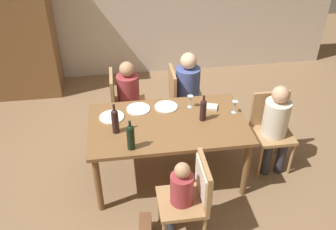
{
  "coord_description": "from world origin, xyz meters",
  "views": [
    {
      "loc": [
        -0.47,
        -3.26,
        3.12
      ],
      "look_at": [
        0.0,
        0.0,
        0.86
      ],
      "focal_mm": 39.95,
      "sensor_mm": 36.0,
      "label": 1
    }
  ],
  "objects_px": {
    "chair_right_end": "(271,125)",
    "person_man_guest": "(276,123)",
    "person_man_bearded": "(130,94)",
    "wine_glass_centre": "(235,105)",
    "wine_glass_near_left": "(190,99)",
    "chair_near": "(195,191)",
    "dinner_plate_host": "(166,107)",
    "chair_far_left": "(122,101)",
    "person_child_small": "(179,195)",
    "dinner_plate_guest_left": "(138,109)",
    "wine_bottle_dark_red": "(203,109)",
    "dinner_plate_guest_right": "(112,117)",
    "dining_table": "(168,129)",
    "chair_far_right": "(181,96)",
    "person_woman_host": "(190,87)",
    "armoire_cabinet": "(13,27)",
    "wine_bottle_short_olive": "(115,120)"
  },
  "relations": [
    {
      "from": "chair_near",
      "to": "wine_bottle_dark_red",
      "type": "bearing_deg",
      "value": -16.44
    },
    {
      "from": "wine_glass_centre",
      "to": "wine_glass_near_left",
      "type": "bearing_deg",
      "value": 158.57
    },
    {
      "from": "chair_near",
      "to": "wine_glass_near_left",
      "type": "xyz_separation_m",
      "value": [
        0.17,
        1.14,
        0.27
      ]
    },
    {
      "from": "dining_table",
      "to": "chair_far_right",
      "type": "bearing_deg",
      "value": 71.14
    },
    {
      "from": "wine_glass_centre",
      "to": "dinner_plate_guest_right",
      "type": "distance_m",
      "value": 1.37
    },
    {
      "from": "chair_far_left",
      "to": "dinner_plate_guest_right",
      "type": "xyz_separation_m",
      "value": [
        -0.13,
        -0.69,
        0.23
      ]
    },
    {
      "from": "chair_right_end",
      "to": "person_man_guest",
      "type": "height_order",
      "value": "person_man_guest"
    },
    {
      "from": "dining_table",
      "to": "wine_glass_near_left",
      "type": "height_order",
      "value": "wine_glass_near_left"
    },
    {
      "from": "chair_far_left",
      "to": "person_child_small",
      "type": "relative_size",
      "value": 0.98
    },
    {
      "from": "wine_glass_near_left",
      "to": "dinner_plate_host",
      "type": "xyz_separation_m",
      "value": [
        -0.27,
        0.03,
        -0.1
      ]
    },
    {
      "from": "chair_near",
      "to": "person_woman_host",
      "type": "distance_m",
      "value": 1.77
    },
    {
      "from": "person_man_bearded",
      "to": "person_child_small",
      "type": "height_order",
      "value": "person_man_bearded"
    },
    {
      "from": "chair_far_right",
      "to": "chair_right_end",
      "type": "bearing_deg",
      "value": 50.02
    },
    {
      "from": "chair_far_left",
      "to": "dinner_plate_guest_left",
      "type": "height_order",
      "value": "chair_far_left"
    },
    {
      "from": "wine_glass_near_left",
      "to": "wine_glass_centre",
      "type": "bearing_deg",
      "value": -21.43
    },
    {
      "from": "armoire_cabinet",
      "to": "wine_bottle_dark_red",
      "type": "relative_size",
      "value": 7.12
    },
    {
      "from": "chair_near",
      "to": "wine_glass_near_left",
      "type": "bearing_deg",
      "value": -8.49
    },
    {
      "from": "chair_near",
      "to": "person_man_bearded",
      "type": "relative_size",
      "value": 0.85
    },
    {
      "from": "armoire_cabinet",
      "to": "dining_table",
      "type": "relative_size",
      "value": 1.27
    },
    {
      "from": "chair_right_end",
      "to": "dinner_plate_host",
      "type": "height_order",
      "value": "chair_right_end"
    },
    {
      "from": "person_child_small",
      "to": "chair_right_end",
      "type": "bearing_deg",
      "value": -52.68
    },
    {
      "from": "chair_near",
      "to": "dinner_plate_host",
      "type": "distance_m",
      "value": 1.19
    },
    {
      "from": "armoire_cabinet",
      "to": "wine_bottle_short_olive",
      "type": "bearing_deg",
      "value": -59.08
    },
    {
      "from": "dining_table",
      "to": "person_woman_host",
      "type": "bearing_deg",
      "value": 64.78
    },
    {
      "from": "chair_near",
      "to": "person_child_small",
      "type": "distance_m",
      "value": 0.15
    },
    {
      "from": "person_man_bearded",
      "to": "wine_glass_centre",
      "type": "distance_m",
      "value": 1.39
    },
    {
      "from": "person_man_guest",
      "to": "wine_glass_near_left",
      "type": "relative_size",
      "value": 7.41
    },
    {
      "from": "person_woman_host",
      "to": "wine_bottle_short_olive",
      "type": "distance_m",
      "value": 1.39
    },
    {
      "from": "wine_bottle_dark_red",
      "to": "dinner_plate_guest_left",
      "type": "bearing_deg",
      "value": 156.1
    },
    {
      "from": "dining_table",
      "to": "wine_bottle_dark_red",
      "type": "relative_size",
      "value": 5.6
    },
    {
      "from": "wine_bottle_dark_red",
      "to": "dinner_plate_guest_right",
      "type": "bearing_deg",
      "value": 169.46
    },
    {
      "from": "dining_table",
      "to": "dinner_plate_guest_left",
      "type": "height_order",
      "value": "dinner_plate_guest_left"
    },
    {
      "from": "dinner_plate_guest_right",
      "to": "dinner_plate_host",
      "type": "bearing_deg",
      "value": 10.71
    },
    {
      "from": "armoire_cabinet",
      "to": "dinner_plate_host",
      "type": "bearing_deg",
      "value": -44.43
    },
    {
      "from": "wine_glass_centre",
      "to": "dinner_plate_host",
      "type": "bearing_deg",
      "value": 163.62
    },
    {
      "from": "chair_far_right",
      "to": "dinner_plate_host",
      "type": "bearing_deg",
      "value": -25.83
    },
    {
      "from": "armoire_cabinet",
      "to": "person_woman_host",
      "type": "relative_size",
      "value": 1.9
    },
    {
      "from": "chair_far_left",
      "to": "person_woman_host",
      "type": "xyz_separation_m",
      "value": [
        0.88,
        0.0,
        0.13
      ]
    },
    {
      "from": "person_woman_host",
      "to": "dinner_plate_guest_left",
      "type": "relative_size",
      "value": 4.25
    },
    {
      "from": "dining_table",
      "to": "wine_bottle_short_olive",
      "type": "relative_size",
      "value": 5.05
    },
    {
      "from": "chair_near",
      "to": "dinner_plate_guest_right",
      "type": "height_order",
      "value": "chair_near"
    },
    {
      "from": "chair_far_left",
      "to": "dinner_plate_guest_right",
      "type": "height_order",
      "value": "chair_far_left"
    },
    {
      "from": "armoire_cabinet",
      "to": "dining_table",
      "type": "distance_m",
      "value": 3.01
    },
    {
      "from": "chair_near",
      "to": "wine_bottle_short_olive",
      "type": "relative_size",
      "value": 2.71
    },
    {
      "from": "wine_bottle_short_olive",
      "to": "chair_near",
      "type": "bearing_deg",
      "value": -48.98
    },
    {
      "from": "person_child_small",
      "to": "wine_glass_near_left",
      "type": "height_order",
      "value": "person_child_small"
    },
    {
      "from": "dining_table",
      "to": "person_man_guest",
      "type": "relative_size",
      "value": 1.55
    },
    {
      "from": "wine_bottle_short_olive",
      "to": "dinner_plate_guest_left",
      "type": "relative_size",
      "value": 1.26
    },
    {
      "from": "person_man_guest",
      "to": "wine_glass_near_left",
      "type": "xyz_separation_m",
      "value": [
        -0.94,
        0.3,
        0.22
      ]
    },
    {
      "from": "dinner_plate_host",
      "to": "chair_right_end",
      "type": "bearing_deg",
      "value": -10.09
    }
  ]
}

